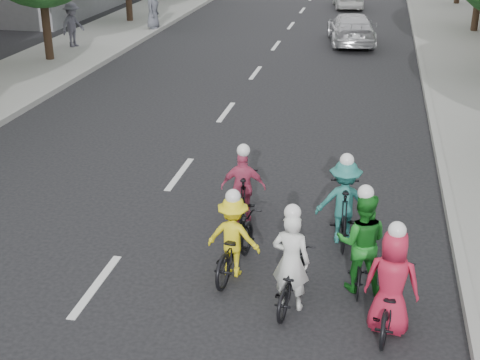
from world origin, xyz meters
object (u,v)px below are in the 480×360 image
(follow_car_lead, at_px, (351,29))
(spectator_0, at_px, (73,25))
(cyclist_3, at_px, (234,242))
(cyclist_1, at_px, (344,207))
(spectator_2, at_px, (153,8))
(cyclist_2, at_px, (391,292))
(cyclist_0, at_px, (244,193))
(spectator_1, at_px, (154,9))
(cyclist_4, at_px, (291,273))
(cyclist_5, at_px, (361,249))

(follow_car_lead, xyz_separation_m, spectator_0, (-11.42, -3.65, 0.39))
(cyclist_3, relative_size, follow_car_lead, 0.42)
(cyclist_1, distance_m, spectator_2, 22.13)
(cyclist_1, relative_size, cyclist_3, 0.98)
(cyclist_2, bearing_deg, cyclist_0, -40.02)
(spectator_1, bearing_deg, cyclist_2, -154.85)
(follow_car_lead, xyz_separation_m, spectator_1, (-9.47, 1.19, 0.38))
(follow_car_lead, bearing_deg, spectator_1, -15.40)
(cyclist_4, relative_size, follow_car_lead, 0.39)
(cyclist_0, distance_m, spectator_2, 20.90)
(cyclist_0, relative_size, cyclist_1, 0.91)
(cyclist_0, height_order, cyclist_1, cyclist_1)
(cyclist_1, bearing_deg, spectator_0, -54.91)
(cyclist_2, distance_m, spectator_2, 24.93)
(cyclist_0, relative_size, cyclist_2, 0.96)
(cyclist_2, bearing_deg, follow_car_lead, -77.89)
(cyclist_0, distance_m, cyclist_3, 1.99)
(cyclist_3, bearing_deg, spectator_0, -51.00)
(cyclist_0, bearing_deg, cyclist_5, 132.30)
(cyclist_5, bearing_deg, spectator_2, -63.25)
(spectator_1, bearing_deg, spectator_2, 178.85)
(cyclist_4, xyz_separation_m, spectator_0, (-11.52, 17.27, 0.49))
(cyclist_0, relative_size, cyclist_4, 0.98)
(cyclist_2, bearing_deg, cyclist_4, -4.74)
(follow_car_lead, bearing_deg, cyclist_0, 77.98)
(spectator_1, bearing_deg, cyclist_3, -159.46)
(cyclist_5, relative_size, follow_car_lead, 0.41)
(cyclist_0, distance_m, spectator_0, 17.73)
(cyclist_2, height_order, cyclist_4, cyclist_2)
(follow_car_lead, xyz_separation_m, spectator_2, (-9.47, 1.06, 0.43))
(cyclist_0, bearing_deg, follow_car_lead, -100.51)
(cyclist_4, xyz_separation_m, cyclist_5, (1.05, 0.73, 0.15))
(cyclist_2, distance_m, cyclist_5, 1.17)
(cyclist_1, relative_size, spectator_1, 1.07)
(cyclist_2, distance_m, cyclist_4, 1.57)
(cyclist_5, bearing_deg, spectator_1, -63.39)
(cyclist_3, distance_m, spectator_0, 19.50)
(cyclist_3, height_order, spectator_1, spectator_1)
(cyclist_5, bearing_deg, cyclist_4, 34.97)
(cyclist_3, height_order, spectator_0, spectator_0)
(cyclist_1, distance_m, cyclist_4, 2.47)
(cyclist_3, bearing_deg, spectator_2, -61.53)
(cyclist_0, height_order, cyclist_4, cyclist_4)
(spectator_1, height_order, spectator_2, spectator_2)
(cyclist_1, xyz_separation_m, cyclist_5, (0.38, -1.64, 0.03))
(cyclist_3, xyz_separation_m, spectator_0, (-10.43, 16.47, 0.48))
(spectator_1, xyz_separation_m, spectator_2, (0.00, -0.13, 0.05))
(cyclist_0, xyz_separation_m, follow_car_lead, (1.21, 18.13, 0.05))
(cyclist_2, xyz_separation_m, spectator_0, (-13.05, 17.61, 0.43))
(cyclist_4, relative_size, spectator_1, 1.00)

